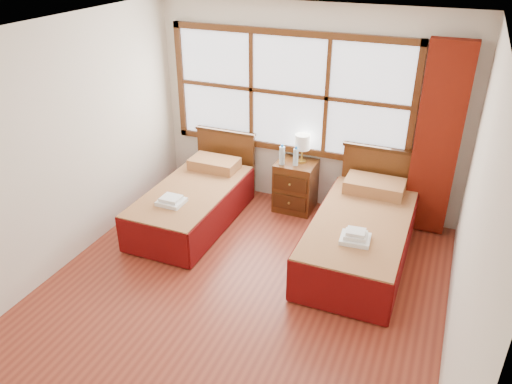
% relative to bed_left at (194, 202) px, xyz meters
% --- Properties ---
extents(floor, '(4.50, 4.50, 0.00)m').
position_rel_bed_left_xyz_m(floor, '(1.12, -1.20, -0.28)').
color(floor, brown).
rests_on(floor, ground).
extents(ceiling, '(4.50, 4.50, 0.00)m').
position_rel_bed_left_xyz_m(ceiling, '(1.12, -1.20, 2.32)').
color(ceiling, white).
rests_on(ceiling, wall_back).
extents(wall_back, '(4.00, 0.00, 4.00)m').
position_rel_bed_left_xyz_m(wall_back, '(1.12, 1.05, 1.02)').
color(wall_back, silver).
rests_on(wall_back, floor).
extents(wall_left, '(0.00, 4.50, 4.50)m').
position_rel_bed_left_xyz_m(wall_left, '(-0.88, -1.20, 1.02)').
color(wall_left, silver).
rests_on(wall_left, floor).
extents(wall_right, '(0.00, 4.50, 4.50)m').
position_rel_bed_left_xyz_m(wall_right, '(3.12, -1.20, 1.02)').
color(wall_right, silver).
rests_on(wall_right, floor).
extents(window, '(3.16, 0.06, 1.56)m').
position_rel_bed_left_xyz_m(window, '(0.87, 1.01, 1.22)').
color(window, white).
rests_on(window, wall_back).
extents(curtain, '(0.50, 0.16, 2.30)m').
position_rel_bed_left_xyz_m(curtain, '(2.72, 0.91, 0.89)').
color(curtain, maroon).
rests_on(curtain, wall_back).
extents(bed_left, '(0.94, 1.96, 0.91)m').
position_rel_bed_left_xyz_m(bed_left, '(0.00, 0.00, 0.00)').
color(bed_left, '#391E0B').
rests_on(bed_left, floor).
extents(bed_right, '(1.02, 2.04, 0.99)m').
position_rel_bed_left_xyz_m(bed_right, '(2.11, -0.00, 0.02)').
color(bed_right, '#391E0B').
rests_on(bed_right, floor).
extents(nightstand, '(0.50, 0.49, 0.67)m').
position_rel_bed_left_xyz_m(nightstand, '(1.08, 0.80, 0.06)').
color(nightstand, '#542C12').
rests_on(nightstand, floor).
extents(towels_left, '(0.30, 0.26, 0.09)m').
position_rel_bed_left_xyz_m(towels_left, '(-0.03, -0.47, 0.25)').
color(towels_left, white).
rests_on(towels_left, bed_left).
extents(towels_right, '(0.32, 0.28, 0.13)m').
position_rel_bed_left_xyz_m(towels_right, '(2.14, -0.50, 0.30)').
color(towels_right, white).
rests_on(towels_right, bed_right).
extents(lamp, '(0.19, 0.19, 0.37)m').
position_rel_bed_left_xyz_m(lamp, '(1.13, 0.84, 0.66)').
color(lamp, gold).
rests_on(lamp, nightstand).
extents(bottle_near, '(0.07, 0.07, 0.27)m').
position_rel_bed_left_xyz_m(bottle_near, '(0.92, 0.68, 0.52)').
color(bottle_near, silver).
rests_on(bottle_near, nightstand).
extents(bottle_far, '(0.07, 0.07, 0.25)m').
position_rel_bed_left_xyz_m(bottle_far, '(1.09, 0.72, 0.51)').
color(bottle_far, silver).
rests_on(bottle_far, nightstand).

